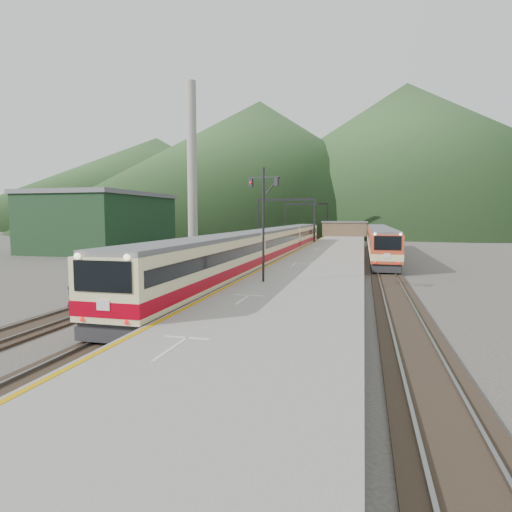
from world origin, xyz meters
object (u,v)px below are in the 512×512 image
(main_train, at_px, (272,245))
(worker, at_px, (71,300))
(second_train, at_px, (380,242))
(signal_mast, at_px, (263,213))

(main_train, height_order, worker, main_train)
(second_train, bearing_deg, signal_mast, -104.72)
(main_train, distance_m, worker, 26.41)
(main_train, height_order, second_train, main_train)
(main_train, bearing_deg, worker, -101.24)
(worker, bearing_deg, second_train, -81.34)
(signal_mast, bearing_deg, main_train, 100.38)
(main_train, relative_size, worker, 39.83)
(signal_mast, bearing_deg, second_train, 75.28)
(main_train, xyz_separation_m, worker, (-5.14, -25.87, -1.29))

